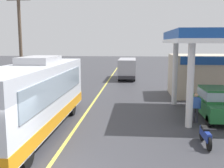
# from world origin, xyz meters

# --- Properties ---
(ground) EXTENTS (120.00, 120.00, 0.00)m
(ground) POSITION_xyz_m (0.00, 20.00, 0.00)
(ground) COLOR #38383D
(lane_divider_stripe) EXTENTS (0.16, 50.00, 0.01)m
(lane_divider_stripe) POSITION_xyz_m (0.00, 15.00, 0.00)
(lane_divider_stripe) COLOR #D8CC4C
(lane_divider_stripe) RESTS_ON ground
(coach_bus_main) EXTENTS (2.60, 11.04, 3.69)m
(coach_bus_main) POSITION_xyz_m (-1.88, 4.40, 1.72)
(coach_bus_main) COLOR silver
(coach_bus_main) RESTS_ON ground
(gas_station_roadside) EXTENTS (9.10, 11.95, 5.10)m
(gas_station_roadside) POSITION_xyz_m (9.58, 12.70, 2.63)
(gas_station_roadside) COLOR #194799
(gas_station_roadside) RESTS_ON ground
(car_at_pump) EXTENTS (1.70, 4.20, 1.82)m
(car_at_pump) POSITION_xyz_m (7.70, 7.51, 1.01)
(car_at_pump) COLOR #1E602D
(car_at_pump) RESTS_ON ground
(minibus_opposing_lane) EXTENTS (2.04, 6.13, 2.44)m
(minibus_opposing_lane) POSITION_xyz_m (2.14, 24.79, 1.47)
(minibus_opposing_lane) COLOR #A5A5AD
(minibus_opposing_lane) RESTS_ON ground
(motorcycle_parked_forecourt) EXTENTS (0.55, 1.80, 0.92)m
(motorcycle_parked_forecourt) POSITION_xyz_m (6.09, 3.24, 0.44)
(motorcycle_parked_forecourt) COLOR black
(motorcycle_parked_forecourt) RESTS_ON ground
(pedestrian_near_pump) EXTENTS (0.55, 0.22, 1.66)m
(pedestrian_near_pump) POSITION_xyz_m (6.41, 6.69, 0.93)
(pedestrian_near_pump) COLOR #33333F
(pedestrian_near_pump) RESTS_ON ground
(utility_pole_roadside) EXTENTS (1.80, 0.24, 8.15)m
(utility_pole_roadside) POSITION_xyz_m (-5.61, 11.90, 4.25)
(utility_pole_roadside) COLOR brown
(utility_pole_roadside) RESTS_ON ground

